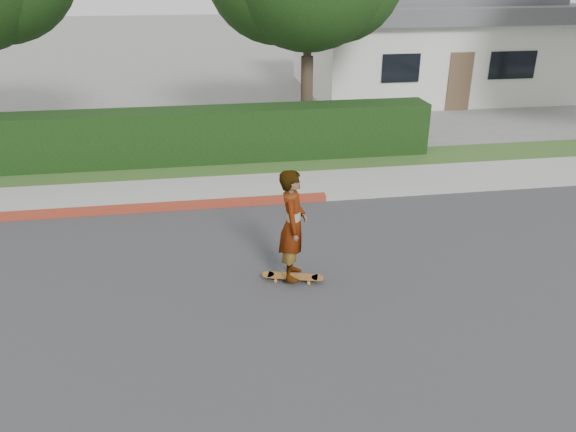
% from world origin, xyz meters
% --- Properties ---
extents(ground, '(120.00, 120.00, 0.00)m').
position_xyz_m(ground, '(0.00, 0.00, 0.00)').
color(ground, slate).
rests_on(ground, ground).
extents(road, '(60.00, 8.00, 0.01)m').
position_xyz_m(road, '(0.00, 0.00, 0.01)').
color(road, '#2D2D30').
rests_on(road, ground).
extents(curb_far, '(60.00, 0.20, 0.15)m').
position_xyz_m(curb_far, '(0.00, 4.10, 0.07)').
color(curb_far, '#9E9E99').
rests_on(curb_far, ground).
extents(curb_red_section, '(12.00, 0.21, 0.15)m').
position_xyz_m(curb_red_section, '(-5.00, 4.10, 0.08)').
color(curb_red_section, maroon).
rests_on(curb_red_section, ground).
extents(sidewalk_far, '(60.00, 1.60, 0.12)m').
position_xyz_m(sidewalk_far, '(0.00, 5.00, 0.06)').
color(sidewalk_far, gray).
rests_on(sidewalk_far, ground).
extents(planting_strip, '(60.00, 1.60, 0.10)m').
position_xyz_m(planting_strip, '(0.00, 6.60, 0.05)').
color(planting_strip, '#2D4C1E').
rests_on(planting_strip, ground).
extents(hedge, '(15.00, 1.00, 1.50)m').
position_xyz_m(hedge, '(-3.00, 7.20, 0.75)').
color(hedge, black).
rests_on(hedge, ground).
extents(house, '(10.60, 8.60, 4.30)m').
position_xyz_m(house, '(8.00, 16.00, 2.10)').
color(house, beige).
rests_on(house, ground).
extents(skateboard, '(1.07, 0.50, 0.10)m').
position_xyz_m(skateboard, '(-0.35, 0.63, 0.09)').
color(skateboard, '#AD7D2F').
rests_on(skateboard, ground).
extents(skateboarder, '(0.61, 0.78, 1.90)m').
position_xyz_m(skateboarder, '(-0.35, 0.63, 1.06)').
color(skateboarder, white).
rests_on(skateboarder, skateboard).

